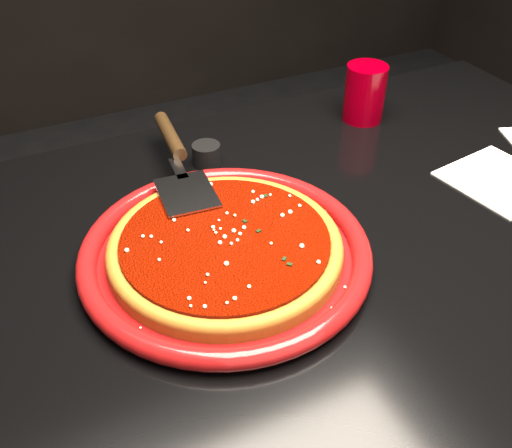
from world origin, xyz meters
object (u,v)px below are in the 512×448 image
at_px(table, 318,384).
at_px(pizza_server, 179,159).
at_px(ramekin, 206,155).
at_px(plate, 226,252).
at_px(cup, 365,93).

distance_m(table, pizza_server, 0.50).
height_order(table, ramekin, ramekin).
xyz_separation_m(table, ramekin, (-0.11, 0.24, 0.39)).
bearing_deg(pizza_server, plate, -86.99).
bearing_deg(cup, plate, -146.75).
distance_m(pizza_server, cup, 0.40).
bearing_deg(plate, ramekin, 73.87).
bearing_deg(pizza_server, table, -44.77).
distance_m(pizza_server, ramekin, 0.08).
relative_size(plate, pizza_server, 1.18).
bearing_deg(plate, pizza_server, 87.72).
bearing_deg(cup, ramekin, -176.16).
xyz_separation_m(cup, ramekin, (-0.33, -0.02, -0.03)).
distance_m(plate, ramekin, 0.25).
xyz_separation_m(table, cup, (0.22, 0.26, 0.43)).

